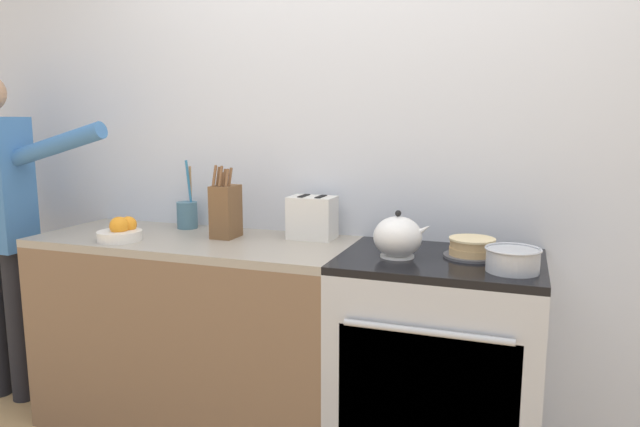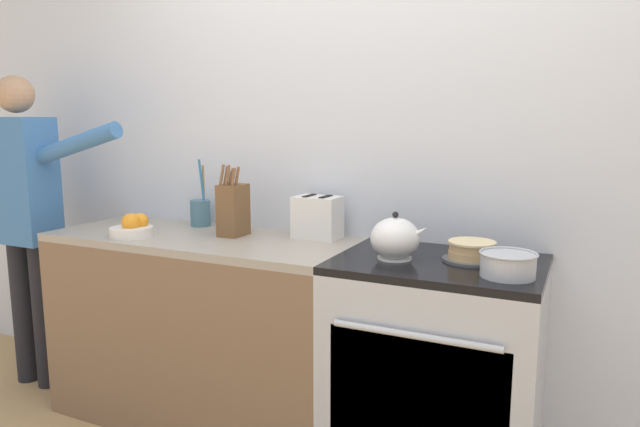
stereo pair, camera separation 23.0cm
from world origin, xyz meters
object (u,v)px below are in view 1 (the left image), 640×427
(mixing_bowl, at_px, (513,260))
(fruit_bowl, at_px, (121,231))
(layer_cake, at_px, (472,248))
(stove_range, at_px, (436,367))
(toaster, at_px, (312,217))
(tea_kettle, at_px, (398,237))
(utensil_crock, at_px, (187,214))
(knife_block, at_px, (226,211))

(mixing_bowl, xyz_separation_m, fruit_bowl, (-1.64, -0.02, -0.00))
(layer_cake, bearing_deg, stove_range, -157.23)
(stove_range, bearing_deg, toaster, 163.46)
(mixing_bowl, relative_size, fruit_bowl, 1.01)
(mixing_bowl, height_order, toaster, toaster)
(layer_cake, xyz_separation_m, fruit_bowl, (-1.48, -0.19, 0.01))
(layer_cake, height_order, fruit_bowl, fruit_bowl)
(tea_kettle, distance_m, utensil_crock, 1.12)
(mixing_bowl, height_order, fruit_bowl, fruit_bowl)
(tea_kettle, distance_m, mixing_bowl, 0.43)
(stove_range, xyz_separation_m, fruit_bowl, (-1.37, -0.15, 0.49))
(knife_block, height_order, toaster, knife_block)
(tea_kettle, relative_size, utensil_crock, 0.68)
(layer_cake, bearing_deg, tea_kettle, -161.19)
(utensil_crock, bearing_deg, knife_block, -25.06)
(stove_range, distance_m, layer_cake, 0.50)
(toaster, bearing_deg, stove_range, -16.54)
(tea_kettle, relative_size, knife_block, 0.70)
(mixing_bowl, bearing_deg, knife_block, 171.23)
(stove_range, xyz_separation_m, utensil_crock, (-1.25, 0.20, 0.52))
(tea_kettle, bearing_deg, fruit_bowl, -175.18)
(toaster, bearing_deg, tea_kettle, -26.86)
(toaster, bearing_deg, knife_block, -163.78)
(mixing_bowl, relative_size, knife_block, 0.59)
(tea_kettle, bearing_deg, layer_cake, 18.81)
(fruit_bowl, bearing_deg, mixing_bowl, 0.82)
(utensil_crock, xyz_separation_m, toaster, (0.66, -0.02, 0.02))
(fruit_bowl, bearing_deg, tea_kettle, 4.82)
(knife_block, height_order, fruit_bowl, knife_block)
(stove_range, xyz_separation_m, toaster, (-0.59, 0.18, 0.54))
(mixing_bowl, xyz_separation_m, toaster, (-0.86, 0.30, 0.05))
(utensil_crock, xyz_separation_m, fruit_bowl, (-0.12, -0.35, -0.03))
(layer_cake, xyz_separation_m, knife_block, (-1.08, 0.02, 0.09))
(stove_range, relative_size, knife_block, 2.73)
(stove_range, relative_size, layer_cake, 4.15)
(stove_range, height_order, tea_kettle, tea_kettle)
(stove_range, bearing_deg, mixing_bowl, -24.95)
(layer_cake, height_order, mixing_bowl, mixing_bowl)
(stove_range, bearing_deg, tea_kettle, -164.17)
(layer_cake, relative_size, utensil_crock, 0.64)
(utensil_crock, relative_size, toaster, 1.54)
(tea_kettle, height_order, fruit_bowl, tea_kettle)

